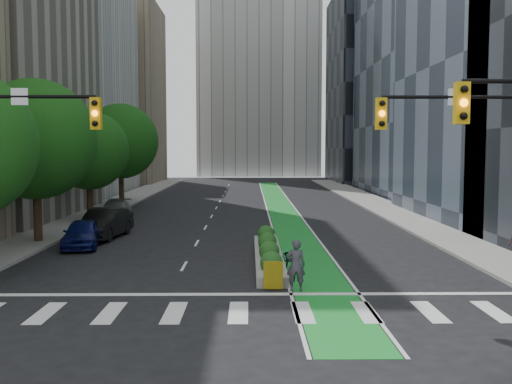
{
  "coord_description": "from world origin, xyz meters",
  "views": [
    {
      "loc": [
        0.35,
        -18.42,
        5.13
      ],
      "look_at": [
        0.66,
        8.95,
        3.0
      ],
      "focal_mm": 40.0,
      "sensor_mm": 36.0,
      "label": 1
    }
  ],
  "objects_px": {
    "median_planter": "(268,253)",
    "parked_car_left_near": "(82,233)",
    "cyclist": "(296,265)",
    "bicycle": "(290,259)",
    "parked_car_left_mid": "(104,223)",
    "parked_car_left_far": "(116,211)"
  },
  "relations": [
    {
      "from": "median_planter",
      "to": "parked_car_left_mid",
      "type": "distance_m",
      "value": 11.36
    },
    {
      "from": "median_planter",
      "to": "parked_car_left_near",
      "type": "height_order",
      "value": "parked_car_left_near"
    },
    {
      "from": "cyclist",
      "to": "parked_car_left_far",
      "type": "height_order",
      "value": "cyclist"
    },
    {
      "from": "parked_car_left_far",
      "to": "parked_car_left_mid",
      "type": "bearing_deg",
      "value": -88.04
    },
    {
      "from": "bicycle",
      "to": "parked_car_left_mid",
      "type": "relative_size",
      "value": 0.37
    },
    {
      "from": "median_planter",
      "to": "parked_car_left_near",
      "type": "relative_size",
      "value": 2.4
    },
    {
      "from": "cyclist",
      "to": "parked_car_left_near",
      "type": "xyz_separation_m",
      "value": [
        -10.26,
        9.1,
        -0.21
      ]
    },
    {
      "from": "bicycle",
      "to": "parked_car_left_near",
      "type": "height_order",
      "value": "parked_car_left_near"
    },
    {
      "from": "cyclist",
      "to": "parked_car_left_near",
      "type": "bearing_deg",
      "value": -39.28
    },
    {
      "from": "cyclist",
      "to": "median_planter",
      "type": "bearing_deg",
      "value": -79.27
    },
    {
      "from": "bicycle",
      "to": "cyclist",
      "type": "height_order",
      "value": "cyclist"
    },
    {
      "from": "parked_car_left_far",
      "to": "bicycle",
      "type": "bearing_deg",
      "value": -62.15
    },
    {
      "from": "bicycle",
      "to": "cyclist",
      "type": "distance_m",
      "value": 3.4
    },
    {
      "from": "parked_car_left_far",
      "to": "cyclist",
      "type": "bearing_deg",
      "value": -67.07
    },
    {
      "from": "cyclist",
      "to": "parked_car_left_far",
      "type": "distance_m",
      "value": 22.44
    },
    {
      "from": "bicycle",
      "to": "parked_car_left_mid",
      "type": "bearing_deg",
      "value": 123.94
    },
    {
      "from": "parked_car_left_mid",
      "to": "bicycle",
      "type": "bearing_deg",
      "value": -34.49
    },
    {
      "from": "median_planter",
      "to": "cyclist",
      "type": "xyz_separation_m",
      "value": [
        0.8,
        -5.39,
        0.57
      ]
    },
    {
      "from": "bicycle",
      "to": "median_planter",
      "type": "bearing_deg",
      "value": 97.73
    },
    {
      "from": "bicycle",
      "to": "parked_car_left_near",
      "type": "relative_size",
      "value": 0.44
    },
    {
      "from": "parked_car_left_near",
      "to": "parked_car_left_mid",
      "type": "distance_m",
      "value": 3.07
    },
    {
      "from": "bicycle",
      "to": "parked_car_left_mid",
      "type": "xyz_separation_m",
      "value": [
        -9.94,
        8.78,
        0.35
      ]
    }
  ]
}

